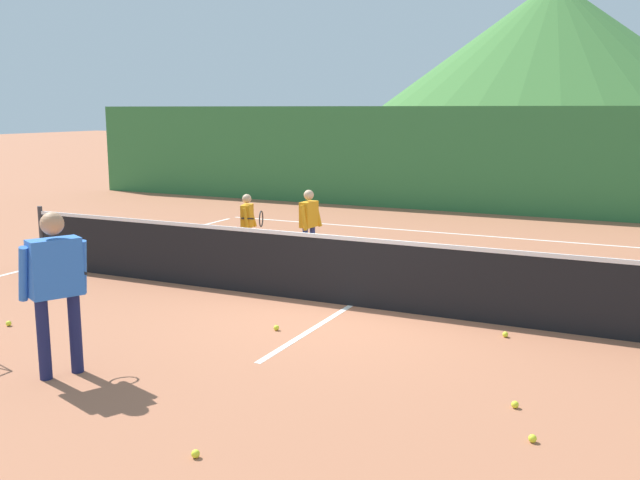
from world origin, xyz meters
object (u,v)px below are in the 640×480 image
tennis_ball_2 (505,334)px  tennis_ball_6 (515,405)px  tennis_ball_0 (196,454)px  student_1 (309,219)px  tennis_ball_1 (532,438)px  instructor (56,279)px  tennis_ball_3 (276,328)px  tennis_net (351,271)px  student_0 (248,221)px  tennis_ball_8 (9,323)px

tennis_ball_2 → tennis_ball_6: bearing=-76.3°
tennis_ball_0 → student_1: bearing=109.5°
tennis_ball_1 → tennis_ball_2: size_ratio=1.00×
instructor → tennis_ball_3: bearing=61.1°
tennis_net → tennis_ball_1: (2.98, -3.16, -0.47)m
student_0 → student_1: (1.08, 0.27, 0.06)m
tennis_ball_8 → tennis_ball_0: bearing=-24.0°
tennis_ball_6 → tennis_ball_8: same height
tennis_ball_1 → tennis_ball_8: bearing=176.2°
student_1 → tennis_ball_2: size_ratio=19.06×
instructor → tennis_ball_0: size_ratio=24.86×
tennis_net → student_0: student_0 is taller
tennis_ball_2 → tennis_ball_8: size_ratio=1.00×
student_0 → tennis_ball_1: 7.83m
student_1 → tennis_ball_2: bearing=-34.6°
tennis_ball_1 → tennis_ball_6: bearing=112.3°
tennis_ball_0 → tennis_ball_8: 4.54m
instructor → tennis_ball_6: bearing=15.0°
tennis_net → tennis_ball_2: 2.31m
student_1 → tennis_ball_2: (3.99, -2.75, -0.74)m
instructor → tennis_ball_6: instructor is taller
tennis_net → instructor: size_ratio=6.88×
student_1 → tennis_ball_3: size_ratio=19.06×
student_1 → tennis_ball_0: 7.30m
tennis_ball_6 → student_0: bearing=140.9°
student_1 → tennis_ball_6: student_1 is taller
tennis_ball_3 → tennis_ball_6: 3.28m
tennis_ball_0 → tennis_ball_8: size_ratio=1.00×
tennis_ball_3 → tennis_ball_2: bearing=20.2°
instructor → tennis_ball_2: instructor is taller
student_0 → student_1: bearing=14.0°
tennis_ball_3 → tennis_ball_6: size_ratio=1.00×
student_1 → tennis_ball_1: student_1 is taller
tennis_ball_3 → tennis_ball_6: same height
student_1 → tennis_ball_8: size_ratio=19.06×
student_1 → tennis_ball_2: 4.91m
student_0 → tennis_ball_6: bearing=-39.1°
instructor → student_1: (-0.15, 5.97, -0.24)m
tennis_ball_2 → tennis_ball_0: bearing=-111.0°
instructor → tennis_ball_6: 4.60m
instructor → tennis_ball_0: (2.27, -0.88, -0.98)m
tennis_ball_2 → tennis_ball_8: (-5.72, -2.25, 0.00)m
student_0 → tennis_ball_2: size_ratio=17.56×
tennis_ball_3 → tennis_ball_6: (3.10, -1.09, 0.00)m
tennis_ball_2 → tennis_ball_6: (0.50, -2.05, 0.00)m
tennis_ball_0 → tennis_ball_3: bearing=108.1°
tennis_net → tennis_ball_0: bearing=-82.0°
tennis_ball_3 → tennis_ball_6: bearing=-19.5°
tennis_net → instructor: 4.07m
student_1 → tennis_ball_1: 7.26m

